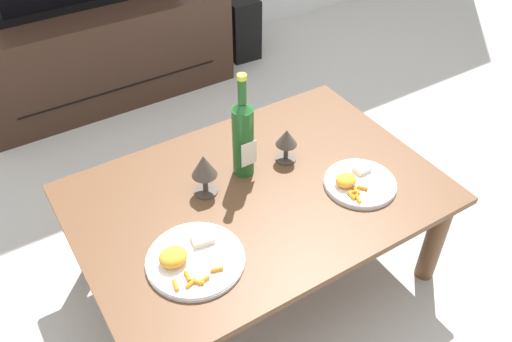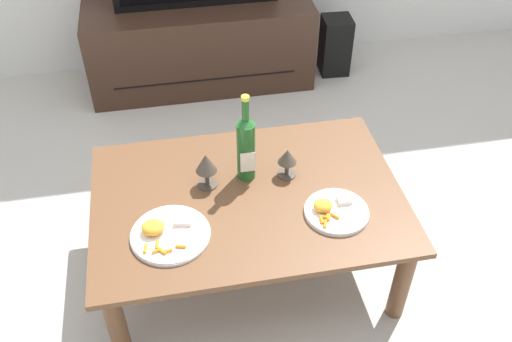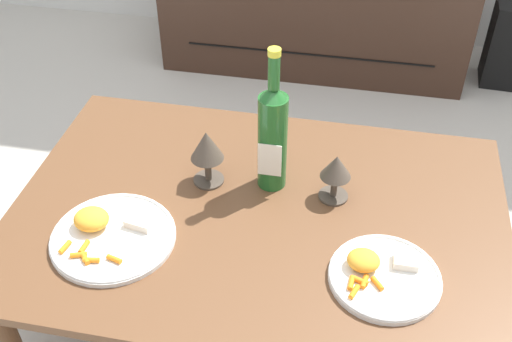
{
  "view_description": "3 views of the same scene",
  "coord_description": "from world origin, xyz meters",
  "views": [
    {
      "loc": [
        -0.69,
        -1.09,
        1.63
      ],
      "look_at": [
        0.02,
        0.04,
        0.48
      ],
      "focal_mm": 37.11,
      "sensor_mm": 36.0,
      "label": 1
    },
    {
      "loc": [
        -0.26,
        -1.55,
        1.94
      ],
      "look_at": [
        0.04,
        0.06,
        0.49
      ],
      "focal_mm": 39.41,
      "sensor_mm": 36.0,
      "label": 2
    },
    {
      "loc": [
        0.2,
        -1.06,
        1.46
      ],
      "look_at": [
        -0.01,
        0.04,
        0.52
      ],
      "focal_mm": 42.88,
      "sensor_mm": 36.0,
      "label": 3
    }
  ],
  "objects": [
    {
      "name": "dinner_plate_left",
      "position": [
        -0.32,
        -0.15,
        0.44
      ],
      "size": [
        0.29,
        0.29,
        0.06
      ],
      "color": "white",
      "rests_on": "dining_table"
    },
    {
      "name": "goblet_right",
      "position": [
        0.18,
        0.09,
        0.51
      ],
      "size": [
        0.08,
        0.08,
        0.13
      ],
      "color": "#473D33",
      "rests_on": "dining_table"
    },
    {
      "name": "tv_stand",
      "position": [
        -0.03,
        1.52,
        0.25
      ],
      "size": [
        1.34,
        0.47,
        0.51
      ],
      "color": "#382319",
      "rests_on": "ground_plane"
    },
    {
      "name": "dinner_plate_right",
      "position": [
        0.31,
        -0.15,
        0.44
      ],
      "size": [
        0.25,
        0.25,
        0.05
      ],
      "color": "white",
      "rests_on": "dining_table"
    },
    {
      "name": "goblet_left",
      "position": [
        -0.15,
        0.09,
        0.53
      ],
      "size": [
        0.08,
        0.08,
        0.15
      ],
      "color": "#473D33",
      "rests_on": "dining_table"
    },
    {
      "name": "dining_table",
      "position": [
        0.0,
        0.0,
        0.36
      ],
      "size": [
        1.21,
        0.83,
        0.42
      ],
      "color": "brown",
      "rests_on": "ground_plane"
    },
    {
      "name": "ground_plane",
      "position": [
        0.0,
        0.0,
        0.0
      ],
      "size": [
        6.4,
        6.4,
        0.0
      ],
      "primitive_type": "plane",
      "color": "#B7B2A8"
    },
    {
      "name": "wine_bottle",
      "position": [
        0.01,
        0.11,
        0.58
      ],
      "size": [
        0.07,
        0.07,
        0.39
      ],
      "color": "#1E5923",
      "rests_on": "dining_table"
    },
    {
      "name": "floor_speaker",
      "position": [
        0.82,
        1.48,
        0.18
      ],
      "size": [
        0.19,
        0.19,
        0.37
      ],
      "primitive_type": "cube",
      "rotation": [
        0.0,
        0.0,
        -0.05
      ],
      "color": "black",
      "rests_on": "ground_plane"
    }
  ]
}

